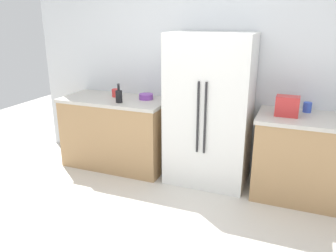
{
  "coord_description": "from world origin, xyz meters",
  "views": [
    {
      "loc": [
        1.03,
        -2.02,
        1.87
      ],
      "look_at": [
        0.05,
        0.46,
        1.0
      ],
      "focal_mm": 35.62,
      "sensor_mm": 36.0,
      "label": 1
    }
  ],
  "objects_px": {
    "bottle_a": "(119,96)",
    "cup_a": "(115,93)",
    "refrigerator": "(209,111)",
    "bowl_a": "(146,97)",
    "cup_b": "(307,107)",
    "toaster": "(287,106)"
  },
  "relations": [
    {
      "from": "bottle_a",
      "to": "cup_b",
      "type": "xyz_separation_m",
      "value": [
        2.08,
        0.37,
        -0.03
      ]
    },
    {
      "from": "bottle_a",
      "to": "cup_a",
      "type": "relative_size",
      "value": 2.23
    },
    {
      "from": "cup_a",
      "to": "cup_b",
      "type": "xyz_separation_m",
      "value": [
        2.28,
        0.12,
        0.0
      ]
    },
    {
      "from": "toaster",
      "to": "bottle_a",
      "type": "bearing_deg",
      "value": -175.73
    },
    {
      "from": "bottle_a",
      "to": "cup_a",
      "type": "xyz_separation_m",
      "value": [
        -0.2,
        0.25,
        -0.03
      ]
    },
    {
      "from": "cup_b",
      "to": "refrigerator",
      "type": "bearing_deg",
      "value": -169.61
    },
    {
      "from": "toaster",
      "to": "bottle_a",
      "type": "distance_m",
      "value": 1.89
    },
    {
      "from": "cup_b",
      "to": "bowl_a",
      "type": "relative_size",
      "value": 0.62
    },
    {
      "from": "toaster",
      "to": "bowl_a",
      "type": "height_order",
      "value": "toaster"
    },
    {
      "from": "bottle_a",
      "to": "cup_a",
      "type": "bearing_deg",
      "value": 128.13
    },
    {
      "from": "bowl_a",
      "to": "cup_b",
      "type": "bearing_deg",
      "value": 3.02
    },
    {
      "from": "cup_a",
      "to": "bowl_a",
      "type": "relative_size",
      "value": 0.58
    },
    {
      "from": "refrigerator",
      "to": "bottle_a",
      "type": "distance_m",
      "value": 1.08
    },
    {
      "from": "refrigerator",
      "to": "cup_a",
      "type": "relative_size",
      "value": 16.9
    },
    {
      "from": "cup_b",
      "to": "bowl_a",
      "type": "distance_m",
      "value": 1.86
    },
    {
      "from": "cup_b",
      "to": "bottle_a",
      "type": "bearing_deg",
      "value": -169.89
    },
    {
      "from": "refrigerator",
      "to": "toaster",
      "type": "height_order",
      "value": "refrigerator"
    },
    {
      "from": "cup_a",
      "to": "bowl_a",
      "type": "xyz_separation_m",
      "value": [
        0.42,
        0.02,
        -0.02
      ]
    },
    {
      "from": "cup_a",
      "to": "refrigerator",
      "type": "bearing_deg",
      "value": -2.98
    },
    {
      "from": "toaster",
      "to": "cup_b",
      "type": "bearing_deg",
      "value": 49.37
    },
    {
      "from": "toaster",
      "to": "bottle_a",
      "type": "height_order",
      "value": "bottle_a"
    },
    {
      "from": "bottle_a",
      "to": "toaster",
      "type": "bearing_deg",
      "value": 4.27
    }
  ]
}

